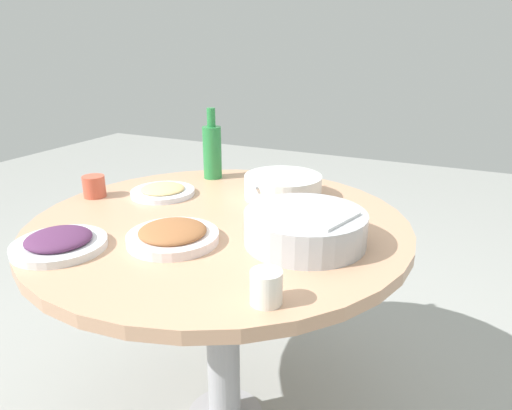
% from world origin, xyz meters
% --- Properties ---
extents(round_dining_table, '(1.10, 1.10, 0.76)m').
position_xyz_m(round_dining_table, '(0.00, 0.00, 0.66)').
color(round_dining_table, '#99999E').
rests_on(round_dining_table, ground).
extents(rice_bowl, '(0.31, 0.31, 0.09)m').
position_xyz_m(rice_bowl, '(0.05, 0.28, 0.81)').
color(rice_bowl, '#B2B5BA').
rests_on(rice_bowl, round_dining_table).
extents(soup_bowl, '(0.27, 0.26, 0.07)m').
position_xyz_m(soup_bowl, '(-0.27, 0.09, 0.80)').
color(soup_bowl, white).
rests_on(soup_bowl, round_dining_table).
extents(dish_noodles, '(0.21, 0.21, 0.04)m').
position_xyz_m(dish_noodles, '(-0.11, -0.28, 0.78)').
color(dish_noodles, silver).
rests_on(dish_noodles, round_dining_table).
extents(dish_stirfry, '(0.24, 0.24, 0.05)m').
position_xyz_m(dish_stirfry, '(0.19, -0.03, 0.78)').
color(dish_stirfry, silver).
rests_on(dish_stirfry, round_dining_table).
extents(dish_eggplant, '(0.23, 0.23, 0.05)m').
position_xyz_m(dish_eggplant, '(0.35, -0.26, 0.78)').
color(dish_eggplant, silver).
rests_on(dish_eggplant, round_dining_table).
extents(green_bottle, '(0.07, 0.07, 0.26)m').
position_xyz_m(green_bottle, '(-0.37, -0.24, 0.87)').
color(green_bottle, '#287F3E').
rests_on(green_bottle, round_dining_table).
extents(tea_cup_near, '(0.07, 0.07, 0.07)m').
position_xyz_m(tea_cup_near, '(0.36, 0.31, 0.80)').
color(tea_cup_near, silver).
rests_on(tea_cup_near, round_dining_table).
extents(tea_cup_far, '(0.07, 0.07, 0.07)m').
position_xyz_m(tea_cup_far, '(-0.00, -0.48, 0.80)').
color(tea_cup_far, '#C5533D').
rests_on(tea_cup_far, round_dining_table).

